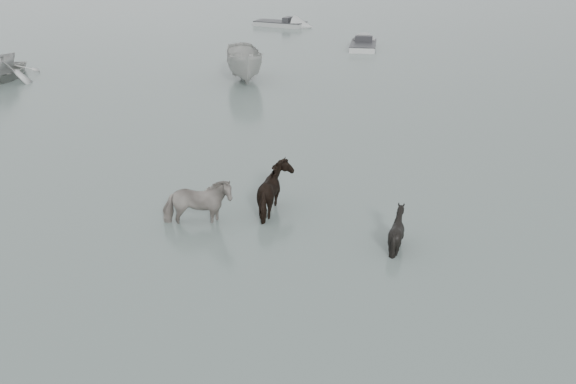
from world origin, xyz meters
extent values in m
plane|color=#4E5D58|center=(0.00, 0.00, 0.00)|extent=(140.00, 140.00, 0.00)
imported|color=black|center=(-1.79, 1.63, 0.81)|extent=(2.03, 1.19, 1.62)
imported|color=black|center=(0.51, 1.93, 0.81)|extent=(1.40, 1.63, 1.63)
imported|color=black|center=(2.92, -0.92, 0.63)|extent=(1.40, 1.31, 1.27)
imported|color=silver|center=(-9.46, 22.16, 0.45)|extent=(3.88, 4.85, 0.90)
imported|color=#A4A4A0|center=(2.89, 18.44, 0.94)|extent=(2.39, 5.04, 1.88)
camera|label=1|loc=(-3.46, -14.25, 7.57)|focal=40.00mm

